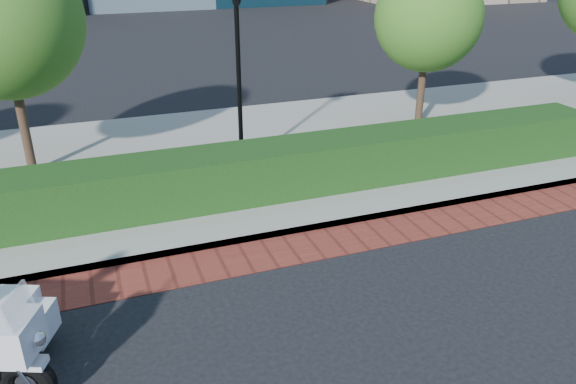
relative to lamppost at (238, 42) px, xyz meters
name	(u,v)px	position (x,y,z in m)	size (l,w,h in m)	color
ground	(275,308)	(-1.00, -5.20, -2.96)	(120.00, 120.00, 0.00)	black
brick_strip	(246,258)	(-1.00, -3.70, -2.95)	(60.00, 1.00, 0.01)	maroon
sidewalk	(192,163)	(-1.00, 0.80, -2.88)	(60.00, 8.00, 0.15)	gray
hedge_main	(215,177)	(-1.00, -1.60, -2.31)	(18.00, 1.20, 1.00)	black
lamppost	(238,42)	(0.00, 0.00, 0.00)	(1.02, 0.70, 4.21)	black
tree_b	(2,20)	(-4.50, 1.30, 0.48)	(3.20, 3.20, 4.89)	#332319
tree_c	(428,18)	(5.50, 1.30, 0.09)	(2.80, 2.80, 4.30)	#332319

